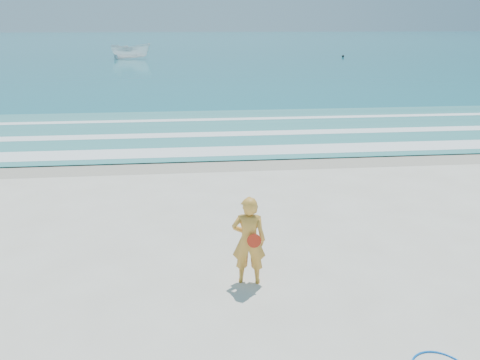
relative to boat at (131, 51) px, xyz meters
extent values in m
plane|color=silver|center=(8.97, -57.17, -1.04)|extent=(400.00, 400.00, 0.00)
cube|color=#B2A893|center=(8.97, -48.17, -1.04)|extent=(400.00, 2.40, 0.00)
cube|color=#19727F|center=(8.97, 47.83, -1.02)|extent=(400.00, 190.00, 0.04)
cube|color=#59B7AD|center=(8.97, -43.17, -0.99)|extent=(400.00, 10.00, 0.01)
cube|color=white|center=(8.97, -46.87, -0.98)|extent=(400.00, 1.40, 0.01)
cube|color=white|center=(8.97, -43.97, -0.98)|extent=(400.00, 0.90, 0.01)
cube|color=white|center=(8.97, -40.67, -0.98)|extent=(400.00, 0.60, 0.01)
imported|color=white|center=(0.00, 0.00, 0.00)|extent=(5.30, 2.31, 2.00)
sphere|color=black|center=(28.63, -0.18, -0.83)|extent=(0.34, 0.34, 0.34)
imported|color=gold|center=(8.82, -56.48, -0.14)|extent=(0.72, 0.53, 1.81)
cylinder|color=red|center=(8.90, -56.66, -0.06)|extent=(0.27, 0.08, 0.27)
camera|label=1|loc=(7.82, -64.58, 3.90)|focal=35.00mm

